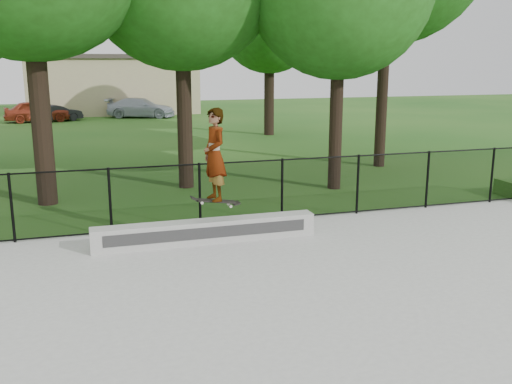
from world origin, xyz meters
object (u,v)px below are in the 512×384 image
grind_ledge (206,231)px  car_b (56,113)px  car_a (37,111)px  skater_airborne (215,156)px  car_c (141,108)px

grind_ledge → car_b: car_b is taller
car_a → grind_ledge: bearing=-176.8°
grind_ledge → car_b: (-3.89, 27.90, 0.23)m
car_a → car_b: bearing=-94.0°
car_b → skater_airborne: skater_airborne is taller
car_a → car_c: car_a is taller
car_a → skater_airborne: bearing=-176.6°
grind_ledge → car_c: 28.92m
car_b → grind_ledge: bearing=165.6°
car_a → car_b: (1.13, 0.06, -0.15)m
car_a → skater_airborne: skater_airborne is taller
grind_ledge → car_a: 28.29m
car_a → skater_airborne: (5.18, -28.03, 1.25)m
car_a → car_b: 1.14m
grind_ledge → car_c: (1.64, 28.88, 0.37)m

